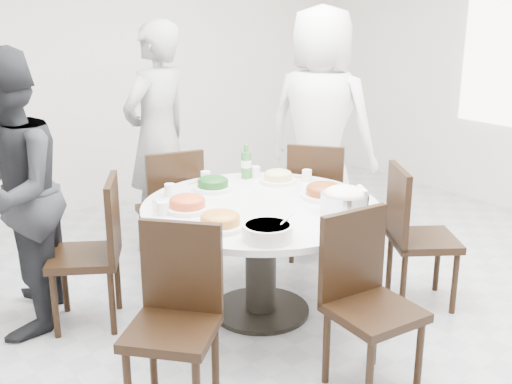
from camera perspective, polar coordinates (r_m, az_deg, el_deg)
floor at (r=4.26m, az=5.35°, el=-11.06°), size 6.00×6.00×0.01m
wall_back at (r=6.30m, az=-13.69°, el=11.21°), size 6.00×0.01×2.80m
dining_table at (r=4.15m, az=0.43°, el=-6.03°), size 1.50×1.50×0.75m
chair_ne at (r=5.02m, az=5.55°, el=-0.70°), size 0.59×0.59×0.95m
chair_n at (r=4.84m, az=-7.73°, el=-1.48°), size 0.51×0.51×0.95m
chair_nw at (r=4.13m, az=-15.02°, el=-5.30°), size 0.58×0.58×0.95m
chair_sw at (r=3.20m, az=-7.54°, el=-11.80°), size 0.59×0.59×0.95m
chair_s at (r=3.40m, az=10.51°, el=-10.08°), size 0.46×0.46×0.95m
chair_se at (r=4.40m, az=14.70°, el=-3.87°), size 0.58×0.58×0.95m
diner_right at (r=5.33m, az=5.73°, el=5.85°), size 0.93×1.11×1.94m
diner_middle at (r=5.17m, az=-8.73°, el=4.78°), size 0.77×0.61×1.83m
diner_left at (r=4.09m, az=-21.17°, el=-0.28°), size 1.00×1.06×1.74m
dish_greens at (r=4.32m, az=-3.84°, el=0.64°), size 0.26×0.26×0.07m
dish_pale at (r=4.47m, az=1.97°, el=1.26°), size 0.25×0.25×0.07m
dish_orange at (r=3.93m, az=-6.12°, el=-1.09°), size 0.28×0.28×0.08m
dish_redbrown at (r=4.17m, az=6.09°, el=0.01°), size 0.30×0.30×0.08m
dish_tofu at (r=3.62m, az=-3.19°, el=-2.62°), size 0.29×0.29×0.08m
rice_bowl at (r=3.88m, az=7.88°, el=-0.99°), size 0.29×0.29×0.12m
soup_bowl at (r=3.45m, az=1.03°, el=-3.57°), size 0.28×0.28×0.08m
beverage_bottle at (r=4.56m, az=-0.89°, el=2.74°), size 0.07×0.07×0.25m
tea_cups at (r=4.49m, az=-4.60°, el=1.35°), size 0.07×0.07×0.08m
chopsticks at (r=4.52m, az=-4.40°, el=1.01°), size 0.24×0.04×0.01m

